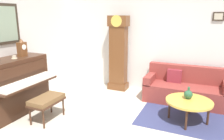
% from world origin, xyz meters
% --- Properties ---
extents(ground_plane, '(6.40, 6.00, 0.10)m').
position_xyz_m(ground_plane, '(0.00, 0.00, -0.05)').
color(ground_plane, beige).
extents(wall_left, '(0.13, 4.90, 2.80)m').
position_xyz_m(wall_left, '(-2.60, -0.00, 1.41)').
color(wall_left, silver).
rests_on(wall_left, ground_plane).
extents(wall_back, '(5.30, 0.13, 2.80)m').
position_xyz_m(wall_back, '(0.01, 2.40, 1.40)').
color(wall_back, silver).
rests_on(wall_back, ground_plane).
extents(area_rug, '(2.10, 1.50, 0.01)m').
position_xyz_m(area_rug, '(1.25, 1.04, 0.00)').
color(area_rug, navy).
rests_on(area_rug, ground_plane).
extents(piano, '(0.87, 1.44, 1.17)m').
position_xyz_m(piano, '(-2.23, -0.18, 0.60)').
color(piano, '#3D2316').
rests_on(piano, ground_plane).
extents(piano_bench, '(0.42, 0.70, 0.48)m').
position_xyz_m(piano_bench, '(-1.39, -0.19, 0.41)').
color(piano_bench, '#3D2316').
rests_on(piano_bench, ground_plane).
extents(grandfather_clock, '(0.52, 0.34, 2.03)m').
position_xyz_m(grandfather_clock, '(-0.81, 2.09, 0.96)').
color(grandfather_clock, brown).
rests_on(grandfather_clock, ground_plane).
extents(couch, '(1.90, 0.80, 0.84)m').
position_xyz_m(couch, '(1.02, 1.91, 0.31)').
color(couch, maroon).
rests_on(couch, ground_plane).
extents(coffee_table, '(0.88, 0.88, 0.44)m').
position_xyz_m(coffee_table, '(1.17, 0.86, 0.41)').
color(coffee_table, gold).
rests_on(coffee_table, ground_plane).
extents(mantel_clock, '(0.13, 0.18, 0.38)m').
position_xyz_m(mantel_clock, '(-2.23, 0.12, 1.35)').
color(mantel_clock, brown).
rests_on(mantel_clock, piano).
extents(teacup, '(0.12, 0.12, 0.06)m').
position_xyz_m(teacup, '(-2.18, -0.15, 1.20)').
color(teacup, beige).
rests_on(teacup, piano).
extents(green_jug, '(0.17, 0.17, 0.24)m').
position_xyz_m(green_jug, '(1.14, 0.95, 0.53)').
color(green_jug, '#234C33').
rests_on(green_jug, coffee_table).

